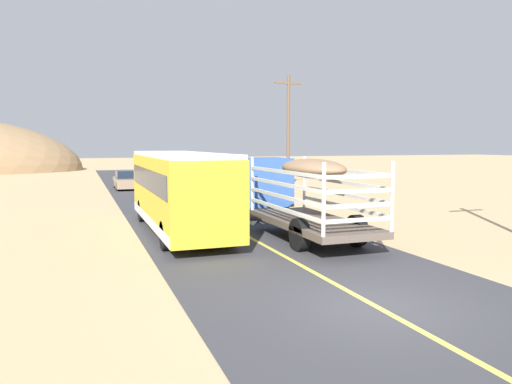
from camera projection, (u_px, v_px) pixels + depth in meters
ground_plane at (376, 307)px, 10.69m from camera, size 240.00×240.00×0.00m
road_surface at (376, 307)px, 10.69m from camera, size 8.00×120.00×0.02m
road_centre_line at (376, 306)px, 10.68m from camera, size 0.16×117.60×0.00m
livestock_truck at (278, 186)px, 20.65m from camera, size 2.53×9.70×3.02m
bus at (179, 190)px, 19.53m from camera, size 2.54×10.00×3.21m
car_far at (127, 180)px, 38.54m from camera, size 1.80×4.40×1.46m
power_pole_mid at (288, 130)px, 36.72m from camera, size 2.20×0.24×8.70m
boulder_near_shoulder at (280, 189)px, 34.04m from camera, size 2.00×1.65×0.90m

